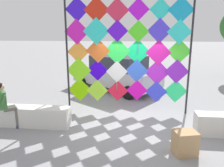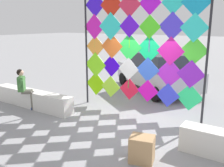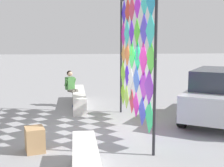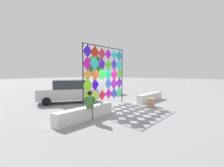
{
  "view_description": "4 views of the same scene",
  "coord_description": "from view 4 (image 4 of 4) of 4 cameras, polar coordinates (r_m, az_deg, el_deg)",
  "views": [
    {
      "loc": [
        0.12,
        -6.55,
        2.93
      ],
      "look_at": [
        -0.65,
        0.44,
        1.23
      ],
      "focal_mm": 34.87,
      "sensor_mm": 36.0,
      "label": 1
    },
    {
      "loc": [
        3.54,
        -6.16,
        3.01
      ],
      "look_at": [
        -0.79,
        0.46,
        1.1
      ],
      "focal_mm": 39.68,
      "sensor_mm": 36.0,
      "label": 2
    },
    {
      "loc": [
        8.36,
        -0.63,
        2.62
      ],
      "look_at": [
        -0.41,
        0.51,
        1.38
      ],
      "focal_mm": 46.93,
      "sensor_mm": 36.0,
      "label": 3
    },
    {
      "loc": [
        -10.11,
        -6.87,
        2.36
      ],
      "look_at": [
        -0.16,
        0.57,
        1.59
      ],
      "focal_mm": 29.39,
      "sensor_mm": 36.0,
      "label": 4
    }
  ],
  "objects": [
    {
      "name": "cardboard_box_large",
      "position": [
        12.79,
        12.02,
        -5.84
      ],
      "size": [
        0.62,
        0.55,
        0.59
      ],
      "primitive_type": "cube",
      "rotation": [
        0.0,
        0.0,
        0.25
      ],
      "color": "tan",
      "rests_on": "ground"
    },
    {
      "name": "kite_display_rack",
      "position": [
        12.74,
        -2.2,
        3.42
      ],
      "size": [
        4.45,
        0.15,
        4.14
      ],
      "color": "#232328",
      "rests_on": "ground"
    },
    {
      "name": "plaza_ledge_left",
      "position": [
        9.28,
        -8.28,
        -9.24
      ],
      "size": [
        3.67,
        0.48,
        0.63
      ],
      "primitive_type": "cube",
      "color": "silver",
      "rests_on": "ground"
    },
    {
      "name": "seated_vendor",
      "position": [
        8.98,
        -6.87,
        -6.08
      ],
      "size": [
        0.71,
        0.68,
        1.48
      ],
      "color": "#666056",
      "rests_on": "ground"
    },
    {
      "name": "parked_car",
      "position": [
        14.61,
        -13.53,
        -2.36
      ],
      "size": [
        4.79,
        4.13,
        1.74
      ],
      "color": "#B7B7BC",
      "rests_on": "ground"
    },
    {
      "name": "plaza_ledge_right",
      "position": [
        15.39,
        11.8,
        -4.19
      ],
      "size": [
        3.67,
        0.48,
        0.63
      ],
      "primitive_type": "cube",
      "color": "silver",
      "rests_on": "ground"
    },
    {
      "name": "ground",
      "position": [
        12.45,
        2.56,
        -7.4
      ],
      "size": [
        120.0,
        120.0,
        0.0
      ],
      "primitive_type": "plane",
      "color": "gray"
    },
    {
      "name": "tree_broadleaf",
      "position": [
        22.43,
        -5.28,
        5.76
      ],
      "size": [
        2.22,
        2.36,
        4.41
      ],
      "color": "brown",
      "rests_on": "ground"
    }
  ]
}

